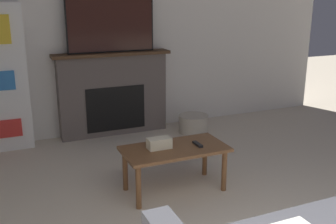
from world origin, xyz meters
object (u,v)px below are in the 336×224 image
Objects in this scene: fireplace at (113,93)px; tv at (111,24)px; coffee_table at (175,154)px; storage_basket at (193,124)px.

fireplace is 1.36× the size of tv.
coffee_table is (0.07, -1.84, -1.09)m from tv.
tv reaches higher than coffee_table.
coffee_table is at bearing -87.95° from tv.
tv reaches higher than storage_basket.
tv reaches higher than fireplace.
coffee_table is at bearing -122.84° from storage_basket.
storage_basket is at bearing -21.06° from fireplace.
fireplace is 3.79× the size of storage_basket.
coffee_table is at bearing -87.97° from fireplace.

